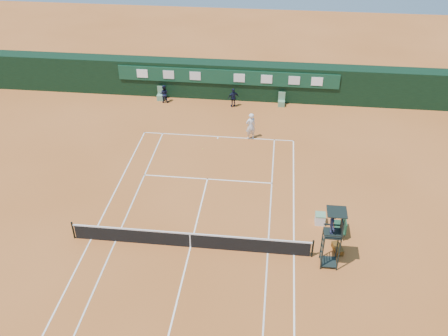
# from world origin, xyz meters

# --- Properties ---
(ground) EXTENTS (90.00, 90.00, 0.00)m
(ground) POSITION_xyz_m (0.00, 0.00, 0.00)
(ground) COLOR #B8632B
(ground) RESTS_ON ground
(court_lines) EXTENTS (11.05, 23.85, 0.01)m
(court_lines) POSITION_xyz_m (0.00, 0.00, 0.01)
(court_lines) COLOR silver
(court_lines) RESTS_ON ground
(tennis_net) EXTENTS (12.90, 0.10, 1.10)m
(tennis_net) POSITION_xyz_m (0.00, 0.00, 0.51)
(tennis_net) COLOR black
(tennis_net) RESTS_ON ground
(back_wall) EXTENTS (40.00, 1.65, 3.00)m
(back_wall) POSITION_xyz_m (0.00, 18.74, 1.51)
(back_wall) COLOR black
(back_wall) RESTS_ON ground
(linesman_chair_left) EXTENTS (0.55, 0.50, 1.15)m
(linesman_chair_left) POSITION_xyz_m (-5.50, 17.48, 0.32)
(linesman_chair_left) COLOR #5F926F
(linesman_chair_left) RESTS_ON ground
(linesman_chair_right) EXTENTS (0.55, 0.50, 1.15)m
(linesman_chair_right) POSITION_xyz_m (4.50, 17.48, 0.32)
(linesman_chair_right) COLOR #598961
(linesman_chair_right) RESTS_ON ground
(umpire_chair) EXTENTS (0.96, 0.95, 3.42)m
(umpire_chair) POSITION_xyz_m (7.20, -0.45, 2.46)
(umpire_chair) COLOR black
(umpire_chair) RESTS_ON ground
(player_bench) EXTENTS (0.55, 1.20, 1.10)m
(player_bench) POSITION_xyz_m (8.05, 1.99, 0.60)
(player_bench) COLOR #183D26
(player_bench) RESTS_ON ground
(tennis_bag) EXTENTS (0.61, 0.95, 0.33)m
(tennis_bag) POSITION_xyz_m (7.75, 0.58, 0.16)
(tennis_bag) COLOR black
(tennis_bag) RESTS_ON ground
(cooler) EXTENTS (0.57, 0.57, 0.65)m
(cooler) POSITION_xyz_m (6.93, 2.79, 0.33)
(cooler) COLOR silver
(cooler) RESTS_ON ground
(tennis_ball) EXTENTS (0.06, 0.06, 0.06)m
(tennis_ball) POSITION_xyz_m (-0.87, 10.00, 0.03)
(tennis_ball) COLOR yellow
(tennis_ball) RESTS_ON ground
(player) EXTENTS (0.88, 0.77, 2.03)m
(player) POSITION_xyz_m (2.36, 11.90, 1.01)
(player) COLOR silver
(player) RESTS_ON ground
(ball_kid_left) EXTENTS (0.76, 0.61, 1.50)m
(ball_kid_left) POSITION_xyz_m (-5.10, 17.07, 0.75)
(ball_kid_left) COLOR black
(ball_kid_left) RESTS_ON ground
(ball_kid_right) EXTENTS (1.00, 0.76, 1.59)m
(ball_kid_right) POSITION_xyz_m (0.64, 16.90, 0.79)
(ball_kid_right) COLOR black
(ball_kid_right) RESTS_ON ground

